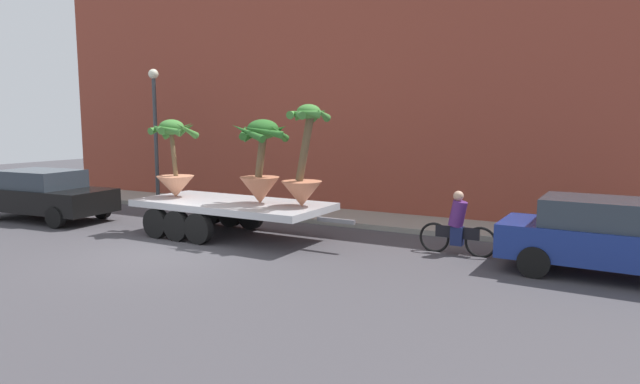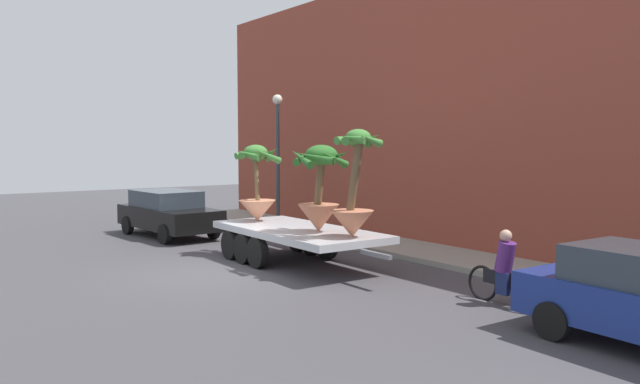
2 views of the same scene
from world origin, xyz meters
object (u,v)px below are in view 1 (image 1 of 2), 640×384
at_px(potted_palm_front, 261,164).
at_px(parked_car, 618,237).
at_px(potted_palm_rear, 304,169).
at_px(trailing_car, 44,194).
at_px(flatbed_trailer, 225,209).
at_px(potted_palm_middle, 174,164).
at_px(street_lamp, 155,118).
at_px(cyclist, 457,226).

height_order(potted_palm_front, parked_car, potted_palm_front).
xyz_separation_m(potted_palm_rear, potted_palm_front, (-1.21, -0.13, 0.09)).
bearing_deg(parked_car, potted_palm_rear, -176.43).
bearing_deg(potted_palm_rear, trailing_car, -174.16).
xyz_separation_m(flatbed_trailer, potted_palm_middle, (-1.68, -0.11, 1.16)).
distance_m(parked_car, trailing_car, 16.07).
relative_size(flatbed_trailer, parked_car, 1.38).
xyz_separation_m(flatbed_trailer, street_lamp, (-5.52, 3.00, 2.47)).
bearing_deg(parked_car, potted_palm_middle, -176.46).
xyz_separation_m(potted_palm_rear, trailing_car, (-9.02, -0.92, -1.11)).
bearing_deg(potted_palm_middle, cyclist, 8.14).
distance_m(cyclist, trailing_car, 12.83).
bearing_deg(potted_palm_middle, trailing_car, -172.21).
distance_m(potted_palm_rear, parked_car, 7.09).
distance_m(potted_palm_rear, potted_palm_middle, 4.10).
distance_m(flatbed_trailer, potted_palm_rear, 2.69).
distance_m(potted_palm_front, trailing_car, 7.94).
bearing_deg(street_lamp, flatbed_trailer, -28.52).
distance_m(potted_palm_front, cyclist, 5.17).
xyz_separation_m(parked_car, street_lamp, (-14.92, 2.42, 2.40)).
distance_m(potted_palm_front, street_lamp, 7.45).
bearing_deg(potted_palm_front, parked_car, 3.92).
relative_size(cyclist, parked_car, 0.40).
height_order(potted_palm_rear, cyclist, potted_palm_rear).
height_order(cyclist, trailing_car, trailing_car).
bearing_deg(flatbed_trailer, potted_palm_rear, 3.32).
xyz_separation_m(potted_palm_middle, cyclist, (7.77, 1.11, -1.25)).
distance_m(potted_palm_rear, street_lamp, 8.53).
relative_size(potted_palm_rear, parked_car, 0.55).
bearing_deg(parked_car, cyclist, 172.67).
bearing_deg(street_lamp, trailing_car, -106.10).
distance_m(potted_palm_middle, potted_palm_front, 2.89).
xyz_separation_m(potted_palm_rear, parked_car, (6.99, 0.44, -1.11)).
xyz_separation_m(potted_palm_middle, parked_car, (11.08, 0.69, -1.09)).
bearing_deg(potted_palm_middle, parked_car, 3.54).
height_order(flatbed_trailer, potted_palm_rear, potted_palm_rear).
height_order(potted_palm_rear, potted_palm_front, potted_palm_rear).
relative_size(potted_palm_rear, potted_palm_front, 1.17).
height_order(trailing_car, street_lamp, street_lamp).
bearing_deg(potted_palm_middle, street_lamp, 141.00).
xyz_separation_m(potted_palm_middle, street_lamp, (-3.84, 3.11, 1.32)).
distance_m(flatbed_trailer, parked_car, 9.42).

